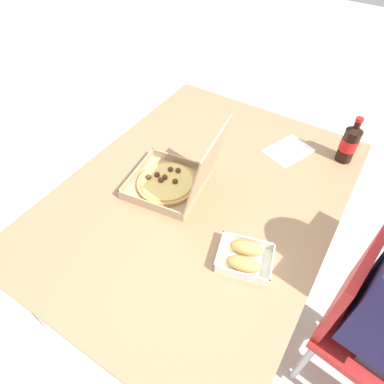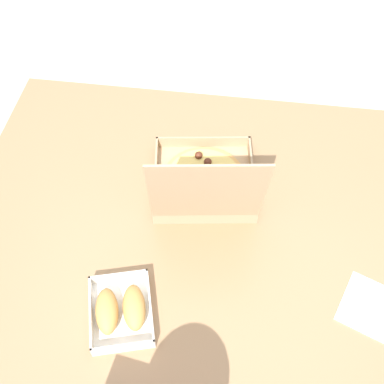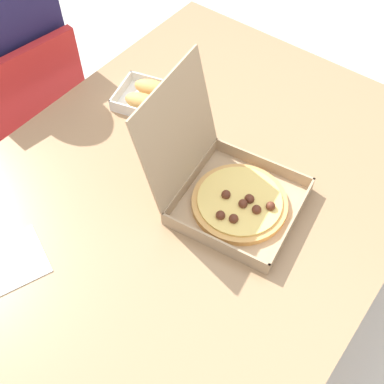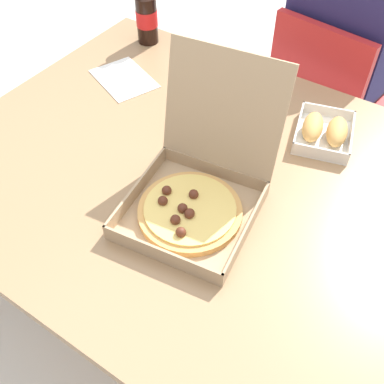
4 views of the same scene
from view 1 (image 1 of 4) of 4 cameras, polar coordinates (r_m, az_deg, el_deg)
ground_plane at (r=1.98m, az=1.00°, el=-14.16°), size 10.00×10.00×0.00m
dining_table at (r=1.45m, az=1.32°, el=-1.93°), size 1.42×1.06×0.70m
chair at (r=1.51m, az=27.59°, el=-18.95°), size 0.45×0.45×0.83m
pizza_box_open at (r=1.39m, az=-3.17°, el=2.00°), size 0.34×0.40×0.33m
bread_side_box at (r=1.20m, az=8.93°, el=-10.75°), size 0.20×0.22×0.06m
cola_bottle at (r=1.65m, az=25.03°, el=7.50°), size 0.07×0.07×0.22m
paper_menu at (r=1.66m, az=15.97°, el=6.73°), size 0.25×0.22×0.00m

